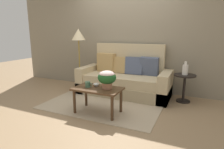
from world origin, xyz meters
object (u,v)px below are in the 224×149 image
Objects in this scene: snack_bowl at (96,84)px; coffee_mug at (88,84)px; couch at (125,79)px; table_vase at (185,69)px; potted_plant at (107,78)px; side_table at (184,83)px; floor_lamp at (79,39)px; coffee_table at (98,92)px.

coffee_mug is at bearing -132.00° from snack_bowl.
table_vase is (1.31, -0.01, 0.34)m from couch.
potted_plant reaches higher than snack_bowl.
side_table is at bearing 39.75° from coffee_mug.
side_table is at bearing 45.31° from potted_plant.
coffee_mug is 1.20× the size of snack_bowl.
table_vase is at bearing 39.56° from coffee_mug.
side_table is 1.71m from potted_plant.
floor_lamp is 2.60m from table_vase.
couch reaches higher than side_table.
floor_lamp reaches higher than coffee_table.
potted_plant is at bearing -10.52° from snack_bowl.
side_table reaches higher than coffee_table.
side_table is 2.68m from floor_lamp.
coffee_table is (-0.03, -1.25, 0.04)m from couch.
floor_lamp is (-1.23, -0.03, 0.90)m from couch.
potted_plant is 0.38m from coffee_mug.
coffee_table is at bearing -45.64° from floor_lamp.
floor_lamp is 10.96× the size of coffee_mug.
coffee_table is 1.85m from table_vase.
side_table is 5.03× the size of snack_bowl.
side_table is 0.38× the size of floor_lamp.
potted_plant is (1.36, -1.18, -0.59)m from floor_lamp.
couch reaches higher than table_vase.
table_vase reaches higher than coffee_table.
floor_lamp is 1.89m from potted_plant.
potted_plant is 1.68m from table_vase.
floor_lamp reaches higher than potted_plant.
table_vase reaches higher than side_table.
table_vase reaches higher than snack_bowl.
couch is 3.61× the size of side_table.
coffee_table is 1.84m from side_table.
coffee_table is 2.64× the size of potted_plant.
couch is 1.17m from snack_bowl.
side_table is 1.84m from snack_bowl.
couch is at bearing 96.04° from potted_plant.
snack_bowl is at bearing 130.44° from coffee_table.
coffee_mug is at bearing -168.10° from potted_plant.
floor_lamp is (-2.55, -0.03, 0.85)m from side_table.
coffee_table is at bearing -91.60° from couch.
couch reaches higher than potted_plant.
potted_plant is 2.77× the size of snack_bowl.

